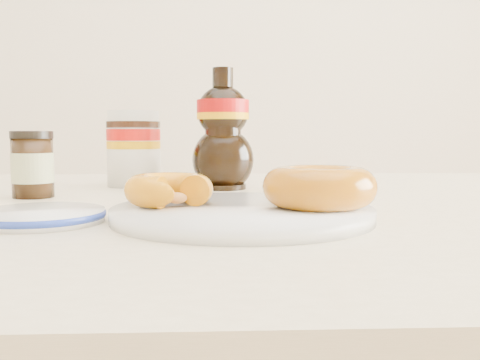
{
  "coord_description": "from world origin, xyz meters",
  "views": [
    {
      "loc": [
        -0.03,
        -0.57,
        0.84
      ],
      "look_at": [
        -0.0,
        -0.0,
        0.79
      ],
      "focal_mm": 40.0,
      "sensor_mm": 36.0,
      "label": 1
    }
  ],
  "objects_px": {
    "donut_whole": "(319,187)",
    "blue_rim_saucer": "(41,216)",
    "nutella_jar": "(134,146)",
    "dining_table": "(238,265)",
    "syrup_bottle": "(223,129)",
    "donut_bitten": "(169,190)",
    "dark_jar": "(33,165)",
    "plate": "(242,213)"
  },
  "relations": [
    {
      "from": "syrup_bottle",
      "to": "nutella_jar",
      "type": "bearing_deg",
      "value": 160.67
    },
    {
      "from": "dining_table",
      "to": "dark_jar",
      "type": "height_order",
      "value": "dark_jar"
    },
    {
      "from": "plate",
      "to": "donut_whole",
      "type": "relative_size",
      "value": 2.3
    },
    {
      "from": "syrup_bottle",
      "to": "dark_jar",
      "type": "relative_size",
      "value": 2.09
    },
    {
      "from": "nutella_jar",
      "to": "donut_whole",
      "type": "bearing_deg",
      "value": -56.17
    },
    {
      "from": "donut_whole",
      "to": "nutella_jar",
      "type": "xyz_separation_m",
      "value": [
        -0.23,
        0.35,
        0.03
      ]
    },
    {
      "from": "dining_table",
      "to": "dark_jar",
      "type": "bearing_deg",
      "value": 170.37
    },
    {
      "from": "syrup_bottle",
      "to": "blue_rim_saucer",
      "type": "bearing_deg",
      "value": -120.35
    },
    {
      "from": "plate",
      "to": "nutella_jar",
      "type": "height_order",
      "value": "nutella_jar"
    },
    {
      "from": "dining_table",
      "to": "blue_rim_saucer",
      "type": "xyz_separation_m",
      "value": [
        -0.2,
        -0.16,
        0.09
      ]
    },
    {
      "from": "donut_bitten",
      "to": "nutella_jar",
      "type": "xyz_separation_m",
      "value": [
        -0.09,
        0.33,
        0.04
      ]
    },
    {
      "from": "donut_whole",
      "to": "blue_rim_saucer",
      "type": "relative_size",
      "value": 0.91
    },
    {
      "from": "donut_whole",
      "to": "dark_jar",
      "type": "xyz_separation_m",
      "value": [
        -0.35,
        0.2,
        0.01
      ]
    },
    {
      "from": "plate",
      "to": "donut_bitten",
      "type": "bearing_deg",
      "value": 167.04
    },
    {
      "from": "syrup_bottle",
      "to": "dark_jar",
      "type": "xyz_separation_m",
      "value": [
        -0.25,
        -0.1,
        -0.05
      ]
    },
    {
      "from": "donut_bitten",
      "to": "dark_jar",
      "type": "relative_size",
      "value": 1.02
    },
    {
      "from": "donut_bitten",
      "to": "donut_whole",
      "type": "distance_m",
      "value": 0.15
    },
    {
      "from": "nutella_jar",
      "to": "blue_rim_saucer",
      "type": "height_order",
      "value": "nutella_jar"
    },
    {
      "from": "plate",
      "to": "nutella_jar",
      "type": "bearing_deg",
      "value": 114.63
    },
    {
      "from": "donut_whole",
      "to": "dark_jar",
      "type": "bearing_deg",
      "value": 149.81
    },
    {
      "from": "plate",
      "to": "donut_whole",
      "type": "distance_m",
      "value": 0.08
    },
    {
      "from": "syrup_bottle",
      "to": "dining_table",
      "type": "bearing_deg",
      "value": -83.41
    },
    {
      "from": "donut_bitten",
      "to": "donut_whole",
      "type": "relative_size",
      "value": 0.8
    },
    {
      "from": "donut_bitten",
      "to": "dining_table",
      "type": "bearing_deg",
      "value": 80.91
    },
    {
      "from": "dining_table",
      "to": "syrup_bottle",
      "type": "distance_m",
      "value": 0.23
    },
    {
      "from": "plate",
      "to": "donut_bitten",
      "type": "distance_m",
      "value": 0.08
    },
    {
      "from": "dining_table",
      "to": "plate",
      "type": "relative_size",
      "value": 5.43
    },
    {
      "from": "dark_jar",
      "to": "blue_rim_saucer",
      "type": "bearing_deg",
      "value": -69.82
    },
    {
      "from": "nutella_jar",
      "to": "syrup_bottle",
      "type": "height_order",
      "value": "syrup_bottle"
    },
    {
      "from": "donut_whole",
      "to": "syrup_bottle",
      "type": "bearing_deg",
      "value": 106.91
    },
    {
      "from": "plate",
      "to": "syrup_bottle",
      "type": "bearing_deg",
      "value": 92.94
    },
    {
      "from": "dining_table",
      "to": "plate",
      "type": "bearing_deg",
      "value": -90.56
    },
    {
      "from": "donut_bitten",
      "to": "syrup_bottle",
      "type": "distance_m",
      "value": 0.29
    },
    {
      "from": "dining_table",
      "to": "nutella_jar",
      "type": "bearing_deg",
      "value": 129.42
    },
    {
      "from": "plate",
      "to": "blue_rim_saucer",
      "type": "height_order",
      "value": "same"
    },
    {
      "from": "nutella_jar",
      "to": "dining_table",
      "type": "bearing_deg",
      "value": -50.58
    },
    {
      "from": "plate",
      "to": "blue_rim_saucer",
      "type": "bearing_deg",
      "value": -177.23
    },
    {
      "from": "dining_table",
      "to": "donut_whole",
      "type": "height_order",
      "value": "donut_whole"
    },
    {
      "from": "donut_bitten",
      "to": "nutella_jar",
      "type": "bearing_deg",
      "value": 124.59
    },
    {
      "from": "nutella_jar",
      "to": "plate",
      "type": "bearing_deg",
      "value": -65.37
    },
    {
      "from": "nutella_jar",
      "to": "donut_bitten",
      "type": "bearing_deg",
      "value": -75.49
    },
    {
      "from": "plate",
      "to": "syrup_bottle",
      "type": "relative_size",
      "value": 1.4
    }
  ]
}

